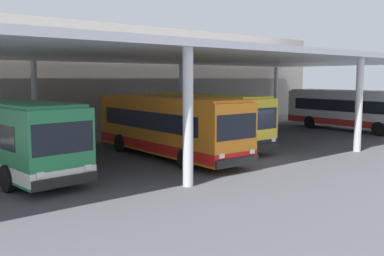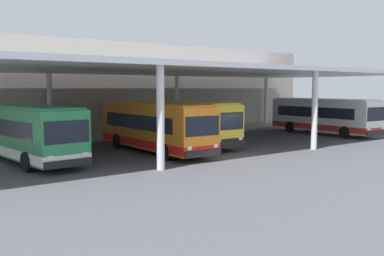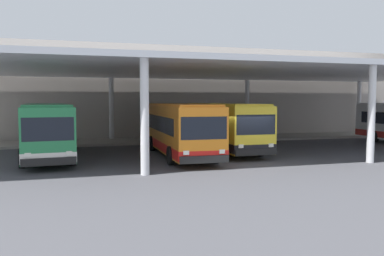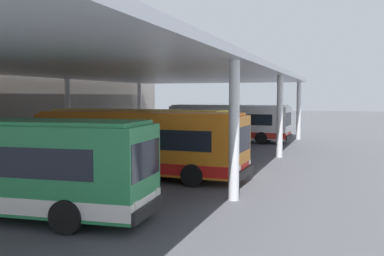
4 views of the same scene
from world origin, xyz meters
TOP-DOWN VIEW (x-y plane):
  - ground_plane at (0.00, 0.00)m, footprint 200.00×200.00m
  - platform_kerb at (0.00, 11.75)m, footprint 42.00×4.50m
  - canopy_shelter at (0.00, 5.50)m, footprint 40.00×17.00m
  - bus_second_bay at (-3.09, 2.96)m, footprint 2.96×10.60m
  - bus_middle_bay at (0.41, 4.70)m, footprint 2.86×10.57m
  - bus_far_bay at (14.92, 3.12)m, footprint 3.20×10.67m
  - bench_waiting at (3.75, 11.82)m, footprint 1.80×0.45m
  - trash_bin at (0.12, 11.43)m, footprint 0.52×0.52m
  - banner_sign at (1.37, 10.94)m, footprint 0.70×0.12m

SIDE VIEW (x-z plane):
  - ground_plane at x=0.00m, z-range 0.00..0.00m
  - platform_kerb at x=0.00m, z-range 0.00..0.18m
  - bench_waiting at x=3.75m, z-range 0.20..1.12m
  - trash_bin at x=0.12m, z-range 0.19..1.17m
  - bus_second_bay at x=-3.09m, z-range 0.07..3.24m
  - bus_middle_bay at x=0.41m, z-range 0.07..3.24m
  - bus_far_bay at x=14.92m, z-range 0.07..3.24m
  - banner_sign at x=1.37m, z-range 0.38..3.58m
  - canopy_shelter at x=0.00m, z-range 2.54..8.09m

